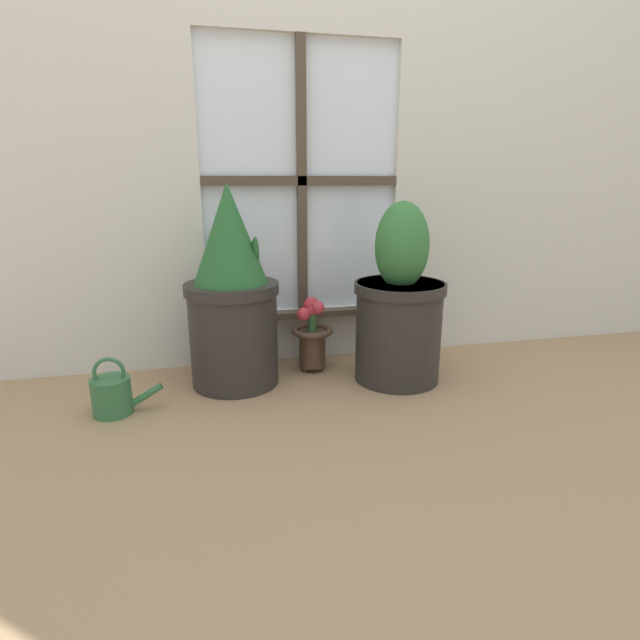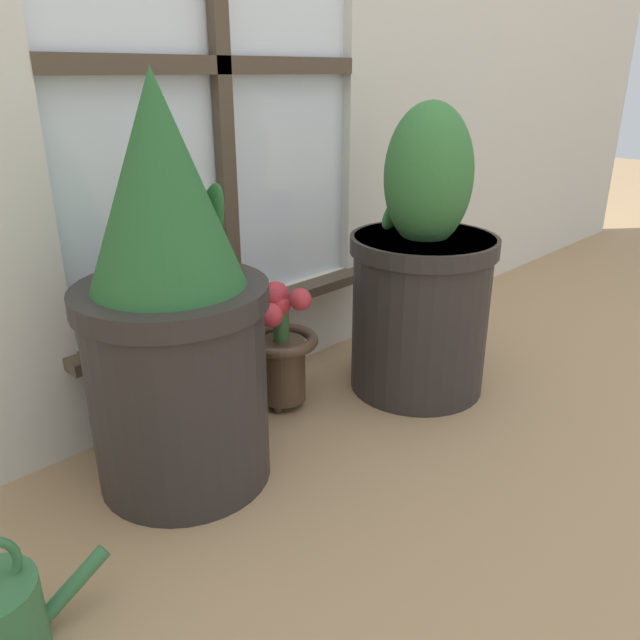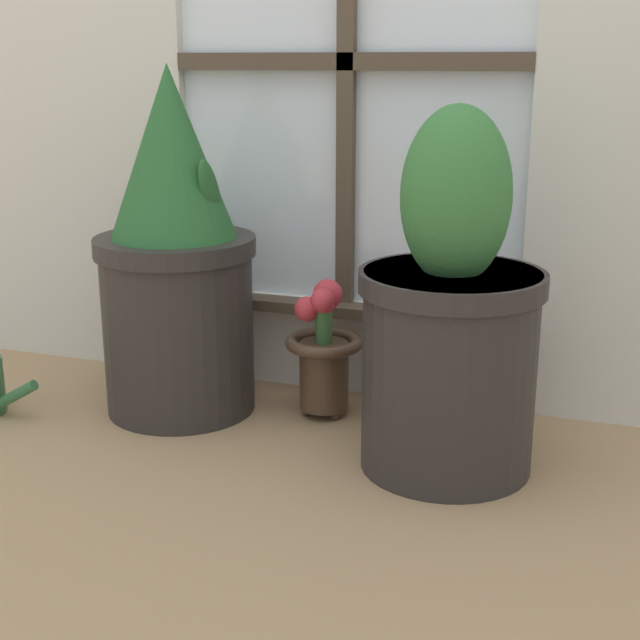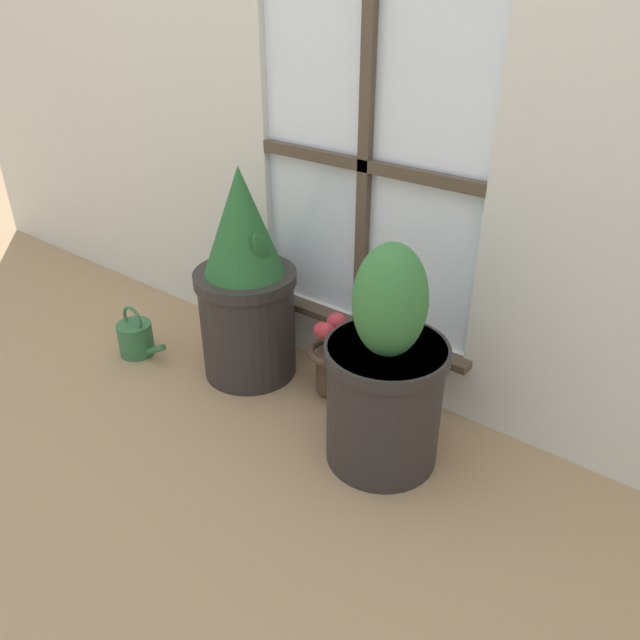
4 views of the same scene
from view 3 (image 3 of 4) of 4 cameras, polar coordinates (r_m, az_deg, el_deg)
ground_plane at (r=1.61m, az=-4.00°, el=-10.45°), size 10.00×10.00×0.00m
potted_plant_left at (r=1.87m, az=-9.22°, el=3.85°), size 0.33×0.33×0.72m
potted_plant_right at (r=1.60m, az=8.35°, el=-0.38°), size 0.33×0.33×0.66m
flower_vase at (r=1.86m, az=0.22°, el=-2.04°), size 0.16×0.16×0.29m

